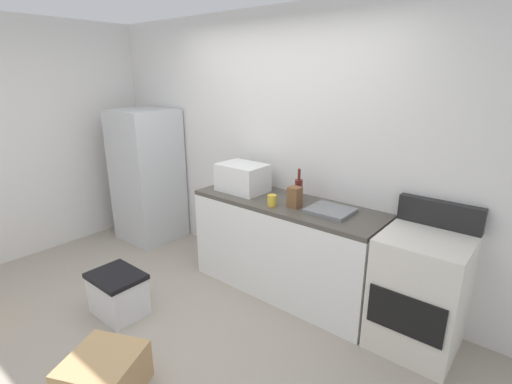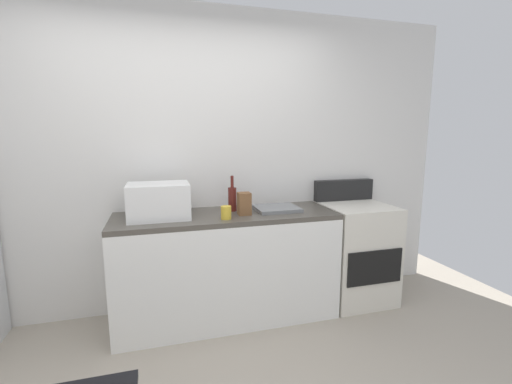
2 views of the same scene
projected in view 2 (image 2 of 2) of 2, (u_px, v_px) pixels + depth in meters
name	position (u px, v px, depth m)	size (l,w,h in m)	color
wall_back	(184.00, 162.00, 3.00)	(5.00, 0.10, 2.60)	silver
kitchen_counter	(227.00, 266.00, 2.89)	(1.80, 0.60, 0.90)	white
stove_oven	(355.00, 251.00, 3.22)	(0.60, 0.61, 1.10)	silver
microwave	(159.00, 201.00, 2.65)	(0.46, 0.34, 0.27)	white
sink_basin	(277.00, 208.00, 2.94)	(0.36, 0.32, 0.03)	slate
wine_bottle	(232.00, 198.00, 2.90)	(0.07, 0.07, 0.30)	#591E19
coffee_mug	(226.00, 213.00, 2.64)	(0.08, 0.08, 0.10)	gold
knife_block	(244.00, 204.00, 2.77)	(0.10, 0.10, 0.18)	brown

